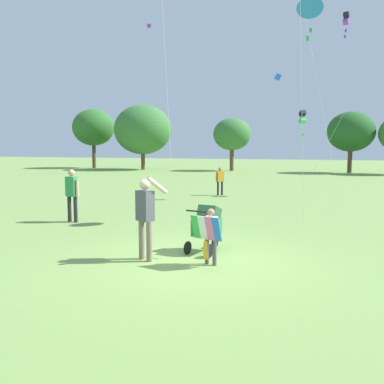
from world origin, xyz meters
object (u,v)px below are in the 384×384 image
Objects in this scene: stroller at (207,224)px; person_kid_running at (72,191)px; kite_orange_delta at (303,118)px; kite_green_novelty at (310,10)px; child_with_butterfly_kite at (210,231)px; person_adult_flyer at (145,212)px; kite_blue_high at (345,22)px; person_sitting_far at (220,179)px.

person_kid_running reaches higher than stroller.
stroller is 0.29× the size of kite_orange_delta.
kite_green_novelty reaches higher than kite_orange_delta.
person_adult_flyer reaches higher than child_with_butterfly_kite.
kite_green_novelty is (1.57, 5.29, 5.51)m from child_with_butterfly_kite.
person_kid_running is at bearing 154.26° from stroller.
person_adult_flyer is at bearing -109.64° from kite_blue_high.
kite_green_novelty is at bearing 16.58° from person_kid_running.
child_with_butterfly_kite is 0.64× the size of person_adult_flyer.
kite_blue_high is (2.80, 11.57, 6.73)m from child_with_butterfly_kite.
kite_blue_high is at bearing 78.84° from kite_green_novelty.
stroller is at bearing -25.74° from person_kid_running.
kite_blue_high is (1.24, 6.27, 1.23)m from kite_green_novelty.
kite_blue_high is 13.15m from person_kid_running.
kite_green_novelty is at bearing 73.51° from child_with_butterfly_kite.
kite_orange_delta is 11.07m from person_kid_running.
child_with_butterfly_kite is 1.37m from person_adult_flyer.
kite_green_novelty is at bearing 61.40° from person_adult_flyer.
kite_orange_delta reaches higher than person_adult_flyer.
kite_blue_high is at bearing 70.36° from person_adult_flyer.
stroller is 0.70× the size of person_kid_running.
person_sitting_far is at bearing 102.02° from child_with_butterfly_kite.
person_kid_running reaches higher than child_with_butterfly_kite.
child_with_butterfly_kite is at bearing -72.18° from stroller.
person_adult_flyer is 1.48m from stroller.
kite_green_novelty is (0.38, -6.73, 2.65)m from kite_orange_delta.
kite_orange_delta is at bearing 12.82° from person_sitting_far.
person_kid_running is at bearing -133.81° from kite_blue_high.
kite_green_novelty is 6.51m from kite_blue_high.
kite_green_novelty reaches higher than person_adult_flyer.
person_adult_flyer is at bearing -41.30° from person_kid_running.
kite_orange_delta is at bearing 84.38° from child_with_butterfly_kite.
kite_green_novelty is at bearing -86.73° from kite_orange_delta.
child_with_butterfly_kite reaches higher than stroller.
person_kid_running is at bearing -109.06° from person_sitting_far.
person_adult_flyer is at bearing -101.79° from kite_orange_delta.
person_sitting_far is (-2.07, 10.23, 0.16)m from stroller.
stroller is 7.28m from kite_green_novelty.
kite_orange_delta is 0.49× the size of kite_blue_high.
person_kid_running is (-4.80, 2.32, 0.33)m from stroller.
kite_blue_high reaches higher than person_adult_flyer.
person_sitting_far is at bearing -167.18° from kite_orange_delta.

